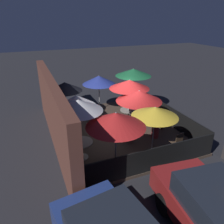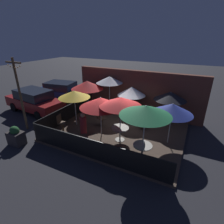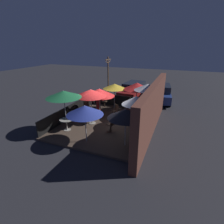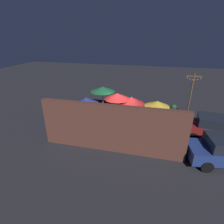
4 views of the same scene
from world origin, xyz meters
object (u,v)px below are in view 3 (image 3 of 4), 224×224
dining_table_0 (92,115)px  patron_0 (98,105)px  patio_umbrella_3 (114,86)px  patio_chair_2 (105,101)px  patio_umbrella_2 (64,94)px  planter_box (92,97)px  parked_car_0 (134,90)px  patio_umbrella_8 (126,114)px  patio_chair_1 (111,124)px  dining_table_2 (66,122)px  patio_chair_3 (115,110)px  light_post (108,77)px  patio_umbrella_0 (91,93)px  patio_umbrella_1 (147,87)px  patio_umbrella_6 (137,86)px  patio_umbrella_4 (136,100)px  parked_car_1 (161,93)px  patio_chair_0 (87,107)px  patio_umbrella_5 (85,110)px  patio_umbrella_7 (99,92)px  dining_table_1 (146,110)px

dining_table_0 → patron_0: patron_0 is taller
patio_umbrella_3 → patio_chair_2: size_ratio=2.20×
patio_umbrella_2 → planter_box: 6.51m
patio_chair_2 → parked_car_0: parked_car_0 is taller
patio_umbrella_8 → patio_chair_1: patio_umbrella_8 is taller
patio_umbrella_2 → parked_car_0: bearing=167.3°
dining_table_2 → patio_chair_1: 2.74m
patio_chair_2 → patio_chair_3: size_ratio=1.04×
patio_chair_3 → patio_umbrella_3: bearing=-125.0°
patio_umbrella_3 → light_post: light_post is taller
patio_umbrella_2 → patio_umbrella_8: bearing=84.7°
planter_box → patio_umbrella_0: bearing=28.4°
patio_umbrella_1 → light_post: (-3.28, -4.26, -0.12)m
patio_umbrella_6 → patio_chair_2: bearing=-90.2°
patio_umbrella_0 → patio_umbrella_4: patio_umbrella_0 is taller
dining_table_0 → dining_table_2: 1.75m
light_post → parked_car_1: 5.10m
patio_umbrella_3 → patio_chair_1: patio_umbrella_3 is taller
patio_chair_0 → light_post: size_ratio=0.23×
patio_chair_0 → patio_umbrella_8: bearing=11.3°
patio_umbrella_0 → patio_umbrella_3: size_ratio=1.10×
patio_umbrella_5 → light_post: size_ratio=0.51×
patio_umbrella_1 → dining_table_0: patio_umbrella_1 is taller
patio_umbrella_5 → planter_box: (-6.80, -3.31, -1.50)m
patio_umbrella_2 → dining_table_0: size_ratio=2.82×
patio_umbrella_5 → patio_chair_1: bearing=152.5°
patio_umbrella_7 → patio_umbrella_8: patio_umbrella_7 is taller
planter_box → dining_table_0: bearing=28.4°
patio_umbrella_5 → patio_chair_3: patio_umbrella_5 is taller
patio_umbrella_4 → patio_umbrella_8: patio_umbrella_4 is taller
patio_umbrella_3 → dining_table_2: size_ratio=2.60×
patio_umbrella_2 → planter_box: bearing=-166.0°
patio_chair_1 → patio_chair_2: 4.56m
patio_umbrella_3 → patio_umbrella_4: 3.49m
patio_umbrella_0 → parked_car_0: (-7.04, 0.95, -1.36)m
patio_umbrella_7 → dining_table_0: size_ratio=2.42×
patio_umbrella_4 → dining_table_1: bearing=169.5°
planter_box → patron_0: bearing=37.2°
patio_umbrella_5 → planter_box: patio_umbrella_5 is taller
patio_umbrella_6 → parked_car_0: (-3.74, -1.19, -1.28)m
patio_chair_0 → patio_chair_3: (-0.22, 2.24, -0.02)m
patio_umbrella_0 → patio_umbrella_5: 2.41m
patio_umbrella_3 → light_post: 2.89m
patio_umbrella_4 → dining_table_1: (-1.70, 0.31, -1.21)m
patio_umbrella_7 → patio_umbrella_2: bearing=-21.5°
patio_chair_2 → patron_0: size_ratio=0.73×
dining_table_0 → dining_table_1: bearing=124.9°
patio_chair_0 → patio_chair_3: bearing=55.4°
patio_umbrella_3 → dining_table_0: patio_umbrella_3 is taller
patio_umbrella_7 → patio_chair_3: patio_umbrella_7 is taller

